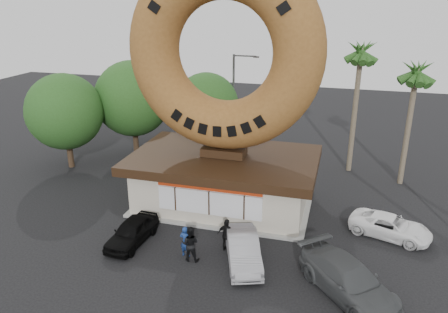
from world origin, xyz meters
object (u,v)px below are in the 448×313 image
person_left (185,241)px  person_center (190,244)px  street_lamp (235,98)px  car_silver (243,249)px  person_right (227,235)px  donut_shop (224,179)px  car_black (132,232)px  car_white (390,226)px  car_grey (348,280)px  giant_donut (224,52)px

person_left → person_center: bearing=151.5°
street_lamp → car_silver: (4.46, -15.82, -3.78)m
street_lamp → person_right: street_lamp is taller
street_lamp → person_right: size_ratio=4.47×
person_center → donut_shop: bearing=-93.8°
car_black → car_white: (13.24, 4.38, -0.05)m
person_center → person_right: bearing=-143.4°
person_right → car_silver: 1.31m
car_black → car_grey: 11.17m
car_silver → car_white: (7.15, 4.55, -0.11)m
car_grey → person_right: bearing=120.8°
giant_donut → car_silver: giant_donut is taller
car_grey → car_white: bearing=28.4°
donut_shop → car_white: bearing=-7.3°
person_center → person_right: size_ratio=1.03×
donut_shop → car_silver: bearing=-65.8°
giant_donut → car_grey: size_ratio=2.11×
street_lamp → car_white: bearing=-44.1°
person_right → car_grey: (6.04, -1.98, -0.12)m
street_lamp → person_left: street_lamp is taller
car_black → street_lamp: bearing=88.2°
car_silver → car_white: car_silver is taller
giant_donut → street_lamp: (-1.86, 10.00, -4.93)m
person_center → giant_donut: bearing=-93.8°
car_white → car_silver: bearing=140.4°
person_right → car_white: 9.02m
street_lamp → person_center: 16.85m
person_left → person_right: size_ratio=0.93×
person_right → car_grey: person_right is taller
person_left → car_grey: (7.92, -0.93, -0.06)m
donut_shop → street_lamp: bearing=100.5°
person_center → street_lamp: bearing=-87.6°
person_center → car_grey: (7.56, -0.66, -0.15)m
person_left → car_silver: person_left is taller
street_lamp → person_left: (1.55, -16.09, -3.65)m
car_black → car_silver: bearing=2.5°
street_lamp → car_silver: bearing=-74.3°
street_lamp → person_left: bearing=-84.5°
car_black → car_grey: size_ratio=0.72×
car_grey → person_center: bearing=133.9°
giant_donut → street_lamp: size_ratio=1.40×
donut_shop → car_grey: 10.39m
donut_shop → giant_donut: 7.64m
donut_shop → car_white: (9.76, -1.25, -1.17)m
street_lamp → car_black: (-1.63, -15.65, -3.83)m
giant_donut → car_black: 10.99m
donut_shop → car_white: size_ratio=2.61×
car_black → car_white: bearing=22.5°
giant_donut → street_lamp: giant_donut is taller
person_center → car_white: bearing=-156.6°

